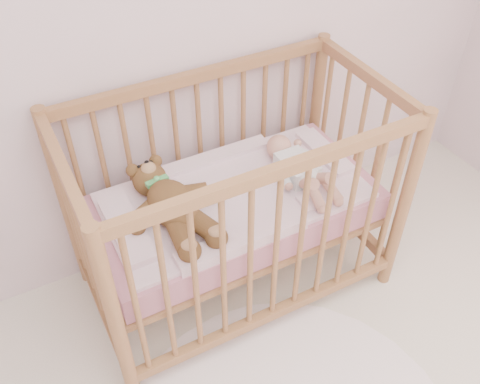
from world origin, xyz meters
TOP-DOWN VIEW (x-y plane):
  - crib at (0.29, 1.60)m, footprint 1.36×0.76m
  - mattress at (0.29, 1.60)m, footprint 1.22×0.62m
  - blanket at (0.29, 1.60)m, footprint 1.10×0.58m
  - baby at (0.59, 1.58)m, footprint 0.25×0.51m
  - teddy_bear at (0.01, 1.58)m, footprint 0.48×0.63m

SIDE VIEW (x-z plane):
  - mattress at x=0.29m, z-range 0.42..0.55m
  - crib at x=0.29m, z-range 0.00..1.00m
  - blanket at x=0.29m, z-range 0.53..0.59m
  - baby at x=0.59m, z-range 0.57..0.70m
  - teddy_bear at x=0.01m, z-range 0.56..0.73m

